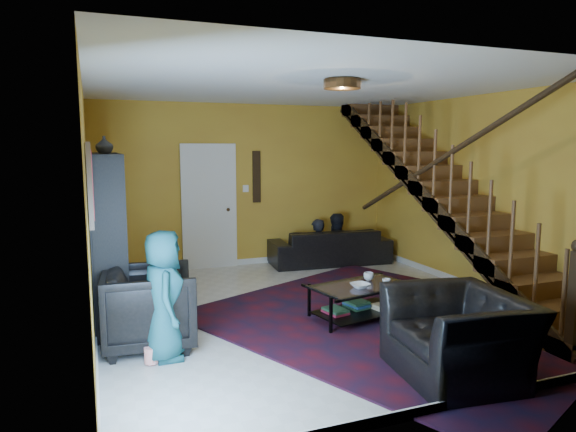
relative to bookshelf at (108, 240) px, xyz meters
name	(u,v)px	position (x,y,z in m)	size (l,w,h in m)	color
floor	(311,309)	(2.40, -0.60, -0.96)	(5.50, 5.50, 0.00)	beige
room	(188,289)	(1.07, 0.73, -0.91)	(5.50, 5.50, 5.50)	gold
staircase	(451,195)	(4.53, -0.60, 0.43)	(0.95, 5.02, 3.18)	brown
bookshelf	(108,240)	(0.00, 0.00, 0.00)	(0.35, 1.80, 2.00)	black
door	(209,209)	(1.70, 2.12, 0.06)	(0.82, 0.05, 2.05)	silver
framed_picture	(90,184)	(-0.17, -1.50, 0.79)	(0.04, 0.74, 0.74)	maroon
wall_hanging	(257,177)	(2.55, 2.13, 0.59)	(0.14, 0.03, 0.90)	black
ceiling_fixture	(342,84)	(2.40, -1.40, 1.78)	(0.40, 0.40, 0.10)	#3F2814
rug	(398,320)	(3.22, -1.36, -0.95)	(3.73, 4.27, 0.02)	#3F0B14
sofa	(329,246)	(3.77, 1.70, -0.65)	(2.12, 0.83, 0.62)	black
armchair_left	(150,307)	(0.35, -1.11, -0.54)	(0.90, 0.93, 0.84)	black
armchair_right	(458,336)	(2.87, -2.85, -0.58)	(1.18, 1.03, 0.77)	black
person_adult_a	(317,254)	(3.55, 1.75, -0.79)	(0.46, 0.30, 1.25)	black
person_adult_b	(335,250)	(3.90, 1.75, -0.75)	(0.65, 0.51, 1.33)	black
person_child	(164,295)	(0.45, -1.48, -0.32)	(0.63, 0.41, 1.28)	#165255
coffee_table	(360,300)	(2.80, -1.19, -0.72)	(1.25, 0.89, 0.44)	black
cup_a	(369,276)	(3.00, -1.03, -0.48)	(0.12, 0.12, 0.10)	#999999
cup_b	(386,283)	(3.05, -1.35, -0.48)	(0.10, 0.10, 0.09)	#999999
bowl	(360,286)	(2.73, -1.29, -0.50)	(0.22, 0.22, 0.05)	#999999
vase	(104,145)	(0.00, -0.50, 1.13)	(0.18, 0.18, 0.19)	#999999
popcorn_bucket	(151,355)	(0.30, -1.59, -0.87)	(0.13, 0.13, 0.15)	red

